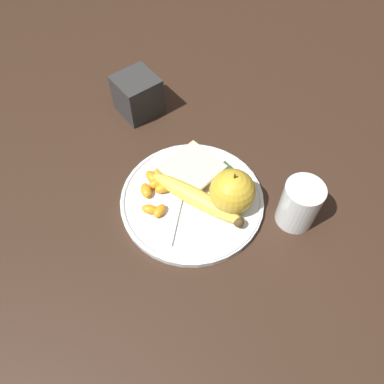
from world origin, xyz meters
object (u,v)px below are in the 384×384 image
(bread_slice, at_px, (193,170))
(condiment_caddy, at_px, (138,95))
(banana, at_px, (196,199))
(jam_packet, at_px, (224,176))
(apple, at_px, (232,191))
(plate, at_px, (192,199))
(juice_glass, at_px, (299,205))
(fork, at_px, (180,194))

(bread_slice, relative_size, condiment_caddy, 1.29)
(banana, xyz_separation_m, jam_packet, (0.08, 0.01, -0.01))
(apple, bearing_deg, plate, 131.52)
(bread_slice, bearing_deg, plate, -129.00)
(banana, xyz_separation_m, bread_slice, (0.04, 0.06, -0.01))
(juice_glass, xyz_separation_m, fork, (-0.14, 0.16, -0.03))
(apple, bearing_deg, fork, 129.57)
(apple, height_order, banana, apple)
(juice_glass, distance_m, condiment_caddy, 0.41)
(apple, distance_m, bread_slice, 0.10)
(fork, bearing_deg, jam_packet, -56.78)
(bread_slice, bearing_deg, apple, -83.02)
(juice_glass, bearing_deg, plate, 131.07)
(juice_glass, distance_m, jam_packet, 0.15)
(apple, height_order, bread_slice, apple)
(jam_packet, bearing_deg, fork, 165.29)
(banana, distance_m, bread_slice, 0.07)
(jam_packet, bearing_deg, apple, -117.37)
(bread_slice, relative_size, jam_packet, 2.67)
(banana, height_order, bread_slice, banana)
(bread_slice, distance_m, jam_packet, 0.06)
(plate, height_order, apple, apple)
(apple, bearing_deg, banana, 142.81)
(banana, bearing_deg, plate, 81.86)
(bread_slice, height_order, fork, bread_slice)
(juice_glass, xyz_separation_m, banana, (-0.13, 0.13, -0.02))
(banana, bearing_deg, apple, -37.19)
(apple, xyz_separation_m, banana, (-0.05, 0.04, -0.02))
(banana, height_order, fork, banana)
(plate, relative_size, banana, 1.39)
(juice_glass, relative_size, bread_slice, 0.84)
(juice_glass, height_order, jam_packet, juice_glass)
(banana, distance_m, fork, 0.04)
(bread_slice, bearing_deg, banana, -122.32)
(jam_packet, bearing_deg, plate, 177.21)
(plate, relative_size, apple, 2.95)
(plate, bearing_deg, condiment_caddy, 77.52)
(apple, relative_size, jam_packet, 2.15)
(plate, xyz_separation_m, banana, (-0.00, -0.02, 0.02))
(plate, bearing_deg, fork, 123.43)
(plate, bearing_deg, banana, -98.14)
(fork, bearing_deg, plate, -98.64)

